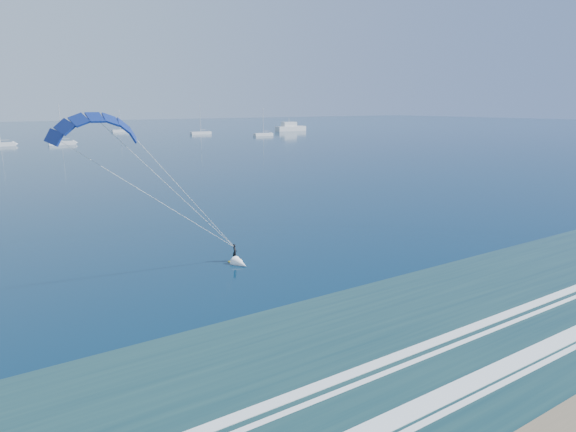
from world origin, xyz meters
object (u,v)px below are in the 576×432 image
at_px(sailboat_4, 120,131).
at_px(sailboat_6, 263,134).
at_px(sailboat_5, 201,133).
at_px(sailboat_3, 1,144).
at_px(motor_yacht, 290,127).
at_px(sailboat_7, 62,143).
at_px(kitesurfer_rig, 174,191).

bearing_deg(sailboat_4, sailboat_6, -57.19).
bearing_deg(sailboat_5, sailboat_3, -162.80).
distance_m(motor_yacht, sailboat_4, 84.35).
relative_size(sailboat_4, sailboat_6, 0.92).
height_order(sailboat_4, sailboat_6, sailboat_6).
bearing_deg(sailboat_5, sailboat_4, 122.10).
height_order(sailboat_5, sailboat_7, sailboat_7).
distance_m(sailboat_4, sailboat_7, 80.63).
distance_m(sailboat_4, sailboat_5, 46.54).
xyz_separation_m(kitesurfer_rig, sailboat_4, (60.99, 221.06, -6.47)).
bearing_deg(sailboat_7, sailboat_6, 3.02).
xyz_separation_m(kitesurfer_rig, sailboat_5, (85.73, 181.64, -6.46)).
bearing_deg(sailboat_4, kitesurfer_rig, -105.43).
bearing_deg(motor_yacht, sailboat_3, -168.49).
relative_size(kitesurfer_rig, sailboat_7, 1.24).
bearing_deg(kitesurfer_rig, sailboat_3, 88.95).
bearing_deg(sailboat_3, sailboat_6, -0.23).
relative_size(kitesurfer_rig, motor_yacht, 1.01).
bearing_deg(sailboat_7, sailboat_4, 60.01).
bearing_deg(sailboat_5, kitesurfer_rig, -115.27).
xyz_separation_m(sailboat_3, sailboat_4, (58.13, 65.07, -0.01)).
bearing_deg(kitesurfer_rig, motor_yacht, 53.34).
xyz_separation_m(motor_yacht, sailboat_4, (-75.35, 37.89, -1.11)).
distance_m(sailboat_6, sailboat_7, 82.63).
bearing_deg(sailboat_3, sailboat_4, 48.23).
bearing_deg(sailboat_6, sailboat_3, 179.77).
relative_size(kitesurfer_rig, sailboat_3, 1.39).
bearing_deg(kitesurfer_rig, sailboat_4, 74.57).
height_order(sailboat_6, sailboat_7, sailboat_7).
relative_size(sailboat_5, sailboat_6, 1.10).
relative_size(sailboat_5, sailboat_7, 0.97).
relative_size(kitesurfer_rig, sailboat_4, 1.51).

